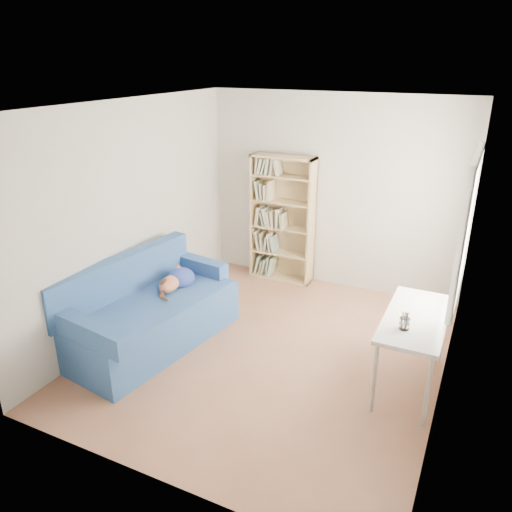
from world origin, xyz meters
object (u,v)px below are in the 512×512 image
at_px(pen_cup, 405,322).
at_px(desk, 415,324).
at_px(bookshelf, 282,224).
at_px(sofa, 149,313).

bearing_deg(pen_cup, desk, 77.43).
distance_m(bookshelf, pen_cup, 2.91).
relative_size(desk, pen_cup, 6.80).
relative_size(sofa, desk, 1.74).
height_order(bookshelf, desk, bookshelf).
bearing_deg(sofa, pen_cup, 12.26).
xyz_separation_m(bookshelf, desk, (2.11, -1.79, -0.14)).
distance_m(sofa, bookshelf, 2.37).
bearing_deg(sofa, desk, 17.88).
bearing_deg(desk, bookshelf, 139.73).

